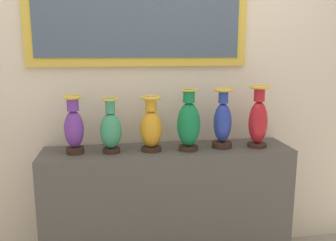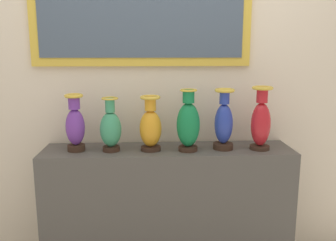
# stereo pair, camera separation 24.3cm
# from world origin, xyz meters

# --- Properties ---
(display_shelf) EXTENTS (1.73, 0.38, 0.88)m
(display_shelf) POSITION_xyz_m (0.00, 0.00, 0.44)
(display_shelf) COLOR #4C4742
(display_shelf) RESTS_ON ground_plane
(back_wall) EXTENTS (3.62, 0.14, 2.67)m
(back_wall) POSITION_xyz_m (-0.01, 0.25, 1.36)
(back_wall) COLOR beige
(back_wall) RESTS_ON ground_plane
(vase_violet) EXTENTS (0.13, 0.13, 0.39)m
(vase_violet) POSITION_xyz_m (-0.63, -0.01, 1.06)
(vase_violet) COLOR #382319
(vase_violet) RESTS_ON display_shelf
(vase_jade) EXTENTS (0.14, 0.14, 0.37)m
(vase_jade) POSITION_xyz_m (-0.39, -0.03, 1.04)
(vase_jade) COLOR #382319
(vase_jade) RESTS_ON display_shelf
(vase_amber) EXTENTS (0.15, 0.15, 0.38)m
(vase_amber) POSITION_xyz_m (-0.12, -0.03, 1.05)
(vase_amber) COLOR #382319
(vase_amber) RESTS_ON display_shelf
(vase_emerald) EXTENTS (0.16, 0.16, 0.42)m
(vase_emerald) POSITION_xyz_m (0.13, -0.05, 1.07)
(vase_emerald) COLOR #382319
(vase_emerald) RESTS_ON display_shelf
(vase_cobalt) EXTENTS (0.14, 0.14, 0.42)m
(vase_cobalt) POSITION_xyz_m (0.38, -0.02, 1.07)
(vase_cobalt) COLOR #382319
(vase_cobalt) RESTS_ON display_shelf
(vase_crimson) EXTENTS (0.14, 0.14, 0.44)m
(vase_crimson) POSITION_xyz_m (0.63, -0.04, 1.08)
(vase_crimson) COLOR #382319
(vase_crimson) RESTS_ON display_shelf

